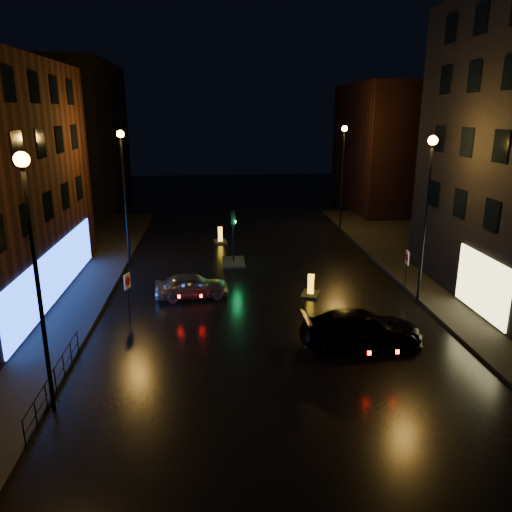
% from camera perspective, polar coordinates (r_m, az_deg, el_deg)
% --- Properties ---
extents(ground, '(120.00, 120.00, 0.00)m').
position_cam_1_polar(ground, '(19.49, 2.83, -12.84)').
color(ground, black).
rests_on(ground, ground).
extents(pavement_right, '(12.00, 44.00, 0.15)m').
position_cam_1_polar(pavement_right, '(31.23, 27.10, -3.10)').
color(pavement_right, black).
rests_on(pavement_right, ground).
extents(building_far_left, '(8.00, 16.00, 14.00)m').
position_cam_1_polar(building_far_left, '(53.68, -20.09, 12.69)').
color(building_far_left, black).
rests_on(building_far_left, ground).
extents(building_far_right, '(8.00, 14.00, 12.00)m').
position_cam_1_polar(building_far_right, '(51.98, 14.99, 11.92)').
color(building_far_right, black).
rests_on(building_far_right, ground).
extents(street_lamp_lnear, '(0.44, 0.44, 8.37)m').
position_cam_1_polar(street_lamp_lnear, '(16.30, -24.13, 0.91)').
color(street_lamp_lnear, black).
rests_on(street_lamp_lnear, ground).
extents(street_lamp_lfar, '(0.44, 0.44, 8.37)m').
position_cam_1_polar(street_lamp_lfar, '(31.58, -14.90, 8.62)').
color(street_lamp_lfar, black).
rests_on(street_lamp_lfar, ground).
extents(street_lamp_rnear, '(0.44, 0.44, 8.37)m').
position_cam_1_polar(street_lamp_rnear, '(25.33, 19.01, 6.51)').
color(street_lamp_rnear, black).
rests_on(street_lamp_rnear, ground).
extents(street_lamp_rfar, '(0.44, 0.44, 8.37)m').
position_cam_1_polar(street_lamp_rfar, '(40.37, 9.91, 10.49)').
color(street_lamp_rfar, black).
rests_on(street_lamp_rfar, ground).
extents(traffic_signal, '(1.40, 2.40, 3.45)m').
position_cam_1_polar(traffic_signal, '(32.16, -2.58, 0.07)').
color(traffic_signal, black).
rests_on(traffic_signal, ground).
extents(guard_railing, '(0.05, 6.04, 1.00)m').
position_cam_1_polar(guard_railing, '(18.96, -22.03, -12.47)').
color(guard_railing, black).
rests_on(guard_railing, ground).
extents(silver_hatchback, '(4.01, 2.00, 1.31)m').
position_cam_1_polar(silver_hatchback, '(26.41, -7.32, -3.37)').
color(silver_hatchback, '#B2B3BA').
rests_on(silver_hatchback, ground).
extents(dark_sedan, '(5.18, 2.24, 1.48)m').
position_cam_1_polar(dark_sedan, '(21.44, 11.95, -8.14)').
color(dark_sedan, black).
rests_on(dark_sedan, ground).
extents(bollard_near, '(1.29, 1.55, 1.16)m').
position_cam_1_polar(bollard_near, '(26.79, 6.26, -3.96)').
color(bollard_near, black).
rests_on(bollard_near, ground).
extents(bollard_far, '(1.02, 1.43, 1.18)m').
position_cam_1_polar(bollard_far, '(37.31, -4.09, 1.94)').
color(bollard_far, black).
rests_on(bollard_far, ground).
extents(road_sign_left, '(0.23, 0.52, 2.21)m').
position_cam_1_polar(road_sign_left, '(24.05, -14.48, -3.24)').
color(road_sign_left, black).
rests_on(road_sign_left, ground).
extents(road_sign_right, '(0.12, 0.55, 2.27)m').
position_cam_1_polar(road_sign_right, '(28.00, 16.87, -0.57)').
color(road_sign_right, black).
rests_on(road_sign_right, ground).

